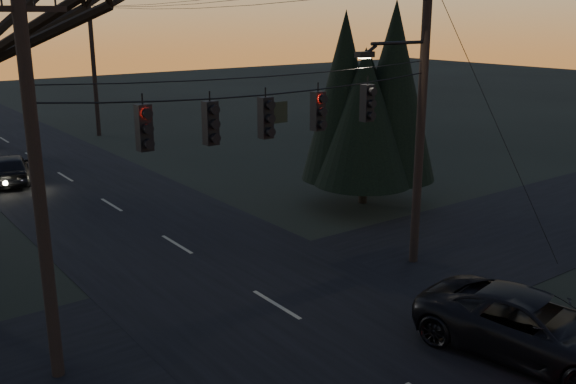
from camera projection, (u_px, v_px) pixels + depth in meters
main_road at (131, 217)px, 25.54m from camera, size 8.00×120.00×0.02m
cross_road at (276, 305)px, 17.80m from camera, size 60.00×7.00×0.02m
utility_pole_right at (413, 261)px, 20.95m from camera, size 5.00×0.30×10.00m
utility_pole_left at (59, 375)px, 14.36m from camera, size 1.80×0.30×8.50m
utility_pole_far_r at (99, 135)px, 42.63m from camera, size 1.80×0.30×8.50m
span_signal_assembly at (268, 115)px, 16.23m from camera, size 11.50×0.44×1.49m
evergreen_right at (366, 102)px, 26.32m from camera, size 4.28×4.28×7.42m
suv_near at (533, 328)px, 14.92m from camera, size 3.48×5.79×1.51m
sedan_oncoming_a at (10, 169)px, 30.42m from camera, size 2.57×4.43×1.42m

